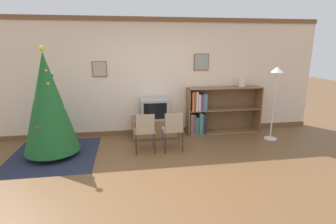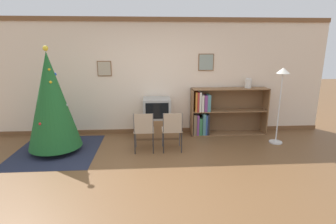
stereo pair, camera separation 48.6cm
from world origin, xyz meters
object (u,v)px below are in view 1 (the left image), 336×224
(tv_console, at_px, (154,127))
(vase, at_px, (242,82))
(folding_chair_left, at_px, (145,130))
(folding_chair_right, at_px, (173,129))
(television, at_px, (154,108))
(bookshelf, at_px, (211,111))
(standing_lamp, at_px, (276,84))
(christmas_tree, at_px, (48,103))

(tv_console, distance_m, vase, 2.38)
(folding_chair_left, relative_size, vase, 3.70)
(folding_chair_left, xyz_separation_m, folding_chair_right, (0.56, 0.00, 0.00))
(folding_chair_right, height_order, vase, vase)
(television, relative_size, vase, 2.78)
(tv_console, xyz_separation_m, bookshelf, (1.39, 0.10, 0.30))
(folding_chair_left, height_order, vase, vase)
(television, distance_m, standing_lamp, 2.73)
(christmas_tree, relative_size, folding_chair_right, 2.53)
(folding_chair_right, relative_size, vase, 3.70)
(television, bearing_deg, vase, 3.62)
(tv_console, height_order, bookshelf, bookshelf)
(christmas_tree, height_order, bookshelf, christmas_tree)
(television, distance_m, vase, 2.23)
(tv_console, height_order, television, television)
(standing_lamp, bearing_deg, folding_chair_right, -171.89)
(vase, bearing_deg, folding_chair_left, -156.77)
(christmas_tree, distance_m, folding_chair_left, 1.87)
(folding_chair_left, height_order, bookshelf, bookshelf)
(television, bearing_deg, folding_chair_left, -107.22)
(folding_chair_right, bearing_deg, christmas_tree, 176.12)
(television, height_order, folding_chair_right, television)
(standing_lamp, bearing_deg, tv_console, 167.43)
(folding_chair_left, xyz_separation_m, standing_lamp, (2.89, 0.33, 0.79))
(tv_console, height_order, folding_chair_right, folding_chair_right)
(christmas_tree, xyz_separation_m, bookshelf, (3.45, 0.86, -0.51))
(vase, bearing_deg, standing_lamp, -57.84)
(christmas_tree, relative_size, tv_console, 2.07)
(vase, bearing_deg, folding_chair_right, -150.83)
(christmas_tree, relative_size, vase, 9.36)
(christmas_tree, bearing_deg, tv_console, 20.12)
(tv_console, bearing_deg, folding_chair_right, -72.83)
(christmas_tree, distance_m, standing_lamp, 4.67)
(television, height_order, bookshelf, bookshelf)
(tv_console, bearing_deg, christmas_tree, -159.88)
(folding_chair_right, bearing_deg, standing_lamp, 8.11)
(tv_console, bearing_deg, vase, 3.55)
(folding_chair_right, relative_size, bookshelf, 0.45)
(folding_chair_left, height_order, standing_lamp, standing_lamp)
(folding_chair_left, bearing_deg, tv_console, 72.83)
(tv_console, bearing_deg, bookshelf, 4.30)
(folding_chair_left, distance_m, folding_chair_right, 0.56)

